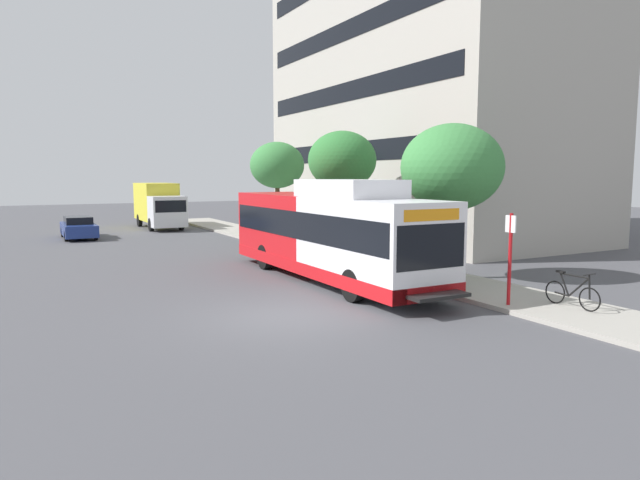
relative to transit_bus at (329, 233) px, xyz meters
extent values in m
plane|color=#4C4C51|center=(-3.72, 3.86, -1.70)|extent=(120.00, 120.00, 0.00)
cube|color=#A8A399|center=(3.28, 1.86, -1.63)|extent=(3.00, 56.00, 0.14)
cube|color=white|center=(0.00, -2.82, -0.02)|extent=(2.54, 5.80, 2.73)
cube|color=red|center=(0.00, 2.98, -0.02)|extent=(2.54, 5.80, 2.73)
cube|color=red|center=(0.00, 0.08, -1.16)|extent=(2.57, 11.60, 0.44)
cube|color=black|center=(0.00, 0.08, 0.35)|extent=(2.58, 11.25, 0.96)
cube|color=black|center=(0.00, -5.68, 0.15)|extent=(2.34, 0.10, 1.24)
cube|color=orange|center=(0.00, -5.69, 1.02)|extent=(1.90, 0.08, 0.32)
cube|color=white|center=(0.00, -1.37, 1.65)|extent=(2.16, 4.06, 0.60)
cube|color=black|center=(0.00, -6.07, -1.15)|extent=(1.78, 0.60, 0.10)
cylinder|color=black|center=(-1.13, -3.51, -1.20)|extent=(0.30, 1.00, 1.00)
cylinder|color=black|center=(1.13, -3.51, -1.20)|extent=(0.30, 1.00, 1.00)
cylinder|color=black|center=(-1.13, 3.27, -1.20)|extent=(0.30, 1.00, 1.00)
cylinder|color=black|center=(1.13, 3.27, -1.20)|extent=(0.30, 1.00, 1.00)
cylinder|color=red|center=(2.22, -6.44, -0.26)|extent=(0.10, 0.10, 2.60)
cube|color=white|center=(2.20, -6.44, 0.74)|extent=(0.04, 0.36, 0.48)
torus|color=black|center=(3.52, -8.06, -1.23)|extent=(0.04, 0.66, 0.66)
torus|color=black|center=(3.52, -6.96, -1.23)|extent=(0.04, 0.66, 0.66)
cylinder|color=black|center=(3.52, -7.71, -0.96)|extent=(0.05, 0.64, 0.64)
cylinder|color=black|center=(3.52, -7.26, -0.96)|extent=(0.05, 0.34, 0.62)
cylinder|color=black|center=(3.52, -7.56, -0.66)|extent=(0.05, 0.90, 0.05)
cylinder|color=black|center=(3.52, -7.18, -1.25)|extent=(0.05, 0.45, 0.08)
cylinder|color=black|center=(3.52, -8.03, -0.90)|extent=(0.05, 0.10, 0.67)
cylinder|color=black|center=(3.52, -8.01, -0.56)|extent=(0.52, 0.03, 0.03)
cube|color=black|center=(3.52, -7.11, -0.62)|extent=(0.12, 0.24, 0.06)
cylinder|color=#4C3823|center=(4.02, -1.92, -0.28)|extent=(0.28, 0.28, 2.56)
ellipsoid|color=#3D8442|center=(4.02, -1.92, 2.38)|extent=(3.69, 3.69, 3.14)
cylinder|color=#4C3823|center=(4.10, 5.98, 0.01)|extent=(0.28, 0.28, 3.15)
ellipsoid|color=#337A38|center=(4.10, 5.98, 2.83)|extent=(3.32, 3.32, 2.82)
cylinder|color=#4C3823|center=(4.31, 14.16, -0.04)|extent=(0.28, 0.28, 3.04)
ellipsoid|color=#3D8442|center=(4.31, 14.16, 2.73)|extent=(3.34, 3.34, 2.83)
cube|color=navy|center=(-6.68, 19.12, -1.15)|extent=(1.80, 4.50, 0.70)
cube|color=black|center=(-6.68, 19.22, -0.65)|extent=(1.48, 2.34, 0.56)
cylinder|color=black|center=(-7.48, 17.77, -1.38)|extent=(0.20, 0.64, 0.64)
cylinder|color=black|center=(-5.88, 17.77, -1.38)|extent=(0.20, 0.64, 0.64)
cylinder|color=black|center=(-7.48, 20.47, -1.38)|extent=(0.20, 0.64, 0.64)
cylinder|color=black|center=(-5.88, 20.47, -1.38)|extent=(0.20, 0.64, 0.64)
cube|color=silver|center=(-0.85, 21.07, -0.35)|extent=(2.30, 2.00, 2.10)
cube|color=yellow|center=(-0.85, 24.57, 0.20)|extent=(2.30, 5.00, 2.70)
cube|color=black|center=(-0.85, 20.10, 0.05)|extent=(2.07, 0.08, 0.80)
cylinder|color=black|center=(-1.88, 21.51, -1.24)|extent=(0.26, 0.92, 0.92)
cylinder|color=black|center=(0.18, 21.51, -1.24)|extent=(0.26, 0.92, 0.92)
cylinder|color=black|center=(-1.88, 25.65, -1.24)|extent=(0.26, 0.92, 0.92)
cylinder|color=black|center=(0.18, 25.65, -1.24)|extent=(0.26, 0.92, 0.92)
cube|color=#ADA89E|center=(12.67, 10.75, 12.06)|extent=(10.88, 21.05, 27.54)
cube|color=black|center=(12.67, 10.75, 0.02)|extent=(10.94, 19.37, 1.10)
cube|color=black|center=(12.67, 10.75, 3.46)|extent=(10.94, 19.37, 1.10)
cube|color=black|center=(12.67, 10.75, 6.90)|extent=(10.94, 19.37, 1.10)
cube|color=black|center=(12.67, 10.75, 10.34)|extent=(10.94, 19.37, 1.10)
camera|label=1|loc=(-9.87, -17.56, 2.06)|focal=31.41mm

